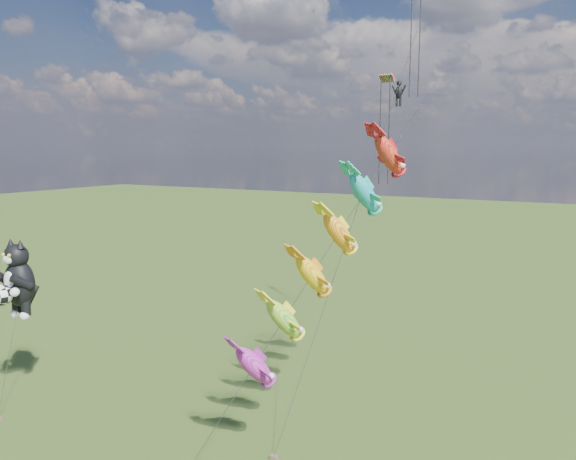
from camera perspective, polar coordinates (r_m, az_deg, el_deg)
The scene contains 4 objects.
ground at distance 38.92m, azimuth -18.35°, elevation -16.00°, with size 300.00×300.00×0.00m, color #1F380E.
cat_kite_rig at distance 38.39m, azimuth -25.90°, elevation -4.55°, with size 2.57×4.08×10.27m.
fish_windsock_rig at distance 29.30m, azimuth 3.81°, elevation -2.46°, with size 7.03×14.43×18.31m.
parafoil_rig at distance 39.82m, azimuth 11.03°, elevation 13.85°, with size 2.42×17.51×26.66m.
Camera 1 is at (26.55, -23.64, 15.85)m, focal length 35.00 mm.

